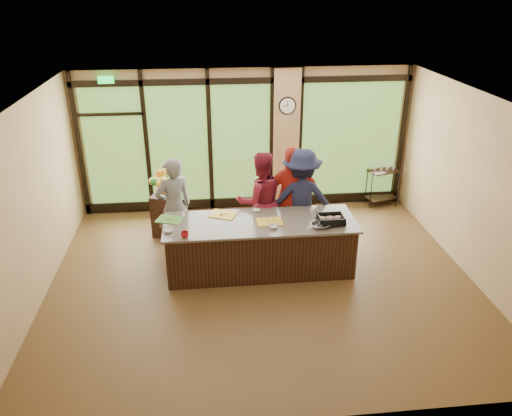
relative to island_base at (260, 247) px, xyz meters
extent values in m
plane|color=brown|center=(0.00, -0.30, -0.44)|extent=(7.00, 7.00, 0.00)
plane|color=silver|center=(0.00, -0.30, 2.56)|extent=(7.00, 7.00, 0.00)
plane|color=tan|center=(0.00, 2.70, 1.06)|extent=(7.00, 0.00, 7.00)
plane|color=tan|center=(-3.50, -0.30, 1.06)|extent=(0.00, 6.00, 6.00)
plane|color=tan|center=(3.50, -0.30, 1.06)|extent=(0.00, 6.00, 6.00)
cube|color=tan|center=(0.85, 2.64, 1.06)|extent=(0.55, 0.12, 3.00)
cube|color=black|center=(0.00, 2.65, 2.31)|extent=(6.90, 0.08, 0.12)
cube|color=black|center=(0.00, 2.65, -0.32)|extent=(6.90, 0.08, 0.20)
cube|color=#19D83F|center=(-2.70, 2.60, 2.39)|extent=(0.30, 0.04, 0.14)
cube|color=#3D6423|center=(-2.70, 2.67, 1.01)|extent=(1.20, 0.02, 2.50)
cube|color=#3D6423|center=(-1.40, 2.67, 1.01)|extent=(1.20, 0.02, 2.50)
cube|color=#3D6423|center=(-0.10, 2.67, 1.01)|extent=(1.20, 0.02, 2.50)
cube|color=#3D6423|center=(2.25, 2.67, 1.01)|extent=(2.10, 0.02, 2.50)
cube|color=black|center=(-3.40, 2.65, 1.06)|extent=(0.08, 0.08, 3.00)
cube|color=black|center=(-2.05, 2.65, 1.06)|extent=(0.08, 0.08, 3.00)
cube|color=black|center=(-0.75, 2.65, 1.06)|extent=(0.08, 0.08, 3.00)
cube|color=black|center=(0.55, 2.65, 1.06)|extent=(0.08, 0.08, 3.00)
cube|color=black|center=(1.15, 2.65, 1.06)|extent=(0.08, 0.08, 3.00)
cube|color=black|center=(3.40, 2.65, 1.06)|extent=(0.08, 0.08, 3.00)
cube|color=black|center=(0.00, 0.00, 0.00)|extent=(3.10, 1.00, 0.88)
cube|color=#6D645A|center=(0.00, 0.00, 0.46)|extent=(3.20, 1.10, 0.04)
cylinder|color=black|center=(0.85, 2.57, 1.81)|extent=(0.36, 0.04, 0.36)
cylinder|color=white|center=(0.85, 2.55, 1.81)|extent=(0.31, 0.01, 0.31)
cube|color=black|center=(0.85, 2.55, 1.86)|extent=(0.01, 0.00, 0.11)
cube|color=black|center=(0.80, 2.55, 1.81)|extent=(0.09, 0.00, 0.01)
imported|color=slate|center=(-1.45, 0.77, 0.47)|extent=(0.79, 0.68, 1.83)
imported|color=maroon|center=(0.10, 0.82, 0.49)|extent=(1.00, 0.84, 1.86)
imported|color=red|center=(0.67, 0.82, 0.52)|extent=(1.13, 0.48, 1.92)
imported|color=#1B1E3B|center=(0.83, 0.75, 0.52)|extent=(1.29, 0.82, 1.91)
cube|color=black|center=(1.15, -0.19, 0.52)|extent=(0.46, 0.38, 0.07)
imported|color=silver|center=(0.94, -0.31, 0.52)|extent=(0.36, 0.36, 0.07)
cube|color=#478A32|center=(-1.50, 0.23, 0.49)|extent=(0.50, 0.44, 0.01)
cube|color=gold|center=(-0.60, 0.32, 0.49)|extent=(0.54, 0.48, 0.01)
cube|color=gold|center=(0.15, -0.03, 0.49)|extent=(0.43, 0.33, 0.01)
imported|color=silver|center=(-1.50, -0.22, 0.50)|extent=(0.16, 0.16, 0.05)
imported|color=silver|center=(0.18, -0.26, 0.50)|extent=(0.16, 0.16, 0.05)
imported|color=silver|center=(-0.02, 0.41, 0.49)|extent=(0.14, 0.14, 0.03)
imported|color=#A8101E|center=(-1.23, -0.43, 0.53)|extent=(0.15, 0.15, 0.10)
cube|color=black|center=(-1.69, 1.50, -0.02)|extent=(0.53, 0.53, 0.84)
imported|color=#967D52|center=(-1.69, 1.50, 0.54)|extent=(0.28, 0.28, 0.27)
cube|color=black|center=(2.99, 2.45, -0.27)|extent=(0.73, 0.55, 0.03)
cube|color=black|center=(2.99, 2.45, 0.35)|extent=(0.73, 0.55, 0.03)
cylinder|color=black|center=(2.70, 2.28, -0.02)|extent=(0.02, 0.02, 0.84)
cylinder|color=black|center=(3.29, 2.28, -0.02)|extent=(0.02, 0.02, 0.84)
cylinder|color=black|center=(2.70, 2.62, -0.02)|extent=(0.02, 0.02, 0.84)
cylinder|color=black|center=(3.29, 2.62, -0.02)|extent=(0.02, 0.02, 0.84)
imported|color=silver|center=(2.79, 2.45, 0.41)|extent=(0.12, 0.12, 0.09)
imported|color=silver|center=(2.93, 2.45, 0.41)|extent=(0.12, 0.12, 0.09)
imported|color=silver|center=(3.07, 2.45, 0.41)|extent=(0.12, 0.12, 0.09)
imported|color=silver|center=(3.20, 2.45, 0.41)|extent=(0.12, 0.12, 0.09)
camera|label=1|loc=(-0.86, -7.39, 4.15)|focal=35.00mm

